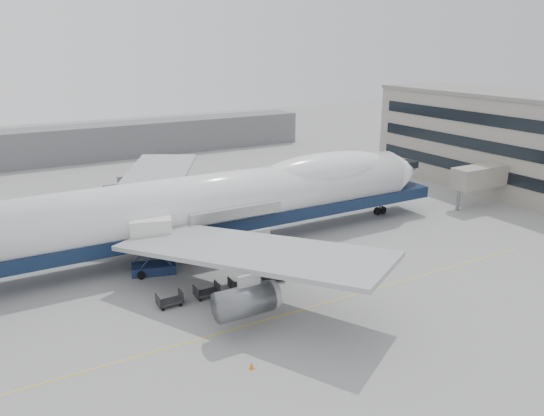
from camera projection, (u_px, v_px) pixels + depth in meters
ground at (266, 285)px, 52.61m from camera, size 260.00×260.00×0.00m
apron_line at (299, 311)px, 47.64m from camera, size 60.00×0.15×0.01m
hangar at (50, 146)px, 104.80m from camera, size 110.00×8.00×7.00m
airliner at (220, 201)px, 61.18m from camera, size 67.00×55.30×19.98m
catering_truck at (152, 242)px, 54.51m from camera, size 4.93×3.98×5.99m
traffic_cone at (252, 366)px, 39.12m from camera, size 0.37×0.37×0.54m
dolly_0 at (170, 301)px, 48.32m from camera, size 2.30×1.35×1.30m
dolly_1 at (207, 292)px, 50.05m from camera, size 2.30×1.35×1.30m
dolly_2 at (241, 284)px, 51.77m from camera, size 2.30×1.35×1.30m
dolly_3 at (273, 276)px, 53.50m from camera, size 2.30×1.35×1.30m
dolly_4 at (303, 269)px, 55.22m from camera, size 2.30×1.35×1.30m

